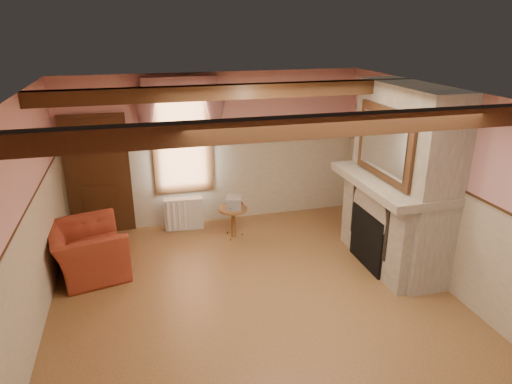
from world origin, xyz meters
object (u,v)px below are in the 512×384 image
object	(u,v)px
bowl	(385,172)
mantel_clock	(366,157)
armchair	(88,251)
radiator	(184,214)
oil_lamp	(370,157)
side_table	(233,222)

from	to	relation	value
bowl	mantel_clock	xyz separation A→B (m)	(0.00, 0.62, 0.06)
armchair	bowl	xyz separation A→B (m)	(4.49, -0.67, 1.08)
armchair	mantel_clock	bearing A→B (deg)	-103.14
armchair	radiator	xyz separation A→B (m)	(1.58, 1.24, -0.09)
radiator	oil_lamp	bearing A→B (deg)	-21.19
side_table	mantel_clock	size ratio (longest dim) A/B	2.29
armchair	radiator	bearing A→B (deg)	-64.30
bowl	radiator	bearing A→B (deg)	146.69
mantel_clock	radiator	bearing A→B (deg)	156.04
armchair	bowl	bearing A→B (deg)	-110.98
mantel_clock	side_table	bearing A→B (deg)	160.79
radiator	bowl	size ratio (longest dim) A/B	2.01
radiator	oil_lamp	distance (m)	3.47
radiator	bowl	bearing A→B (deg)	-28.71
side_table	radiator	xyz separation A→B (m)	(-0.81, 0.56, 0.02)
radiator	bowl	xyz separation A→B (m)	(2.91, -1.91, 1.16)
side_table	oil_lamp	size ratio (longest dim) A/B	1.96
armchair	bowl	distance (m)	4.67
oil_lamp	mantel_clock	bearing A→B (deg)	90.00
side_table	bowl	size ratio (longest dim) A/B	1.58
bowl	oil_lamp	bearing A→B (deg)	90.00
radiator	armchair	bearing A→B (deg)	-137.21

